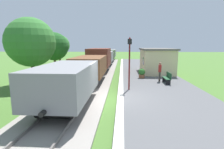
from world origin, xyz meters
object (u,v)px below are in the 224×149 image
object	(u,v)px
station_hut	(156,60)
bench_near_hut	(167,78)
bench_down_platform	(149,64)
lamp_post_near	(130,54)
freight_train	(102,59)
tree_field_left	(59,45)
potted_planter	(142,73)
tree_trackside_far	(54,46)
person_waiting	(160,71)
tree_trackside_mid	(31,42)

from	to	relation	value
station_hut	bench_near_hut	world-z (taller)	station_hut
bench_down_platform	lamp_post_near	xyz separation A→B (m)	(-3.26, -12.80, 2.08)
freight_train	tree_field_left	xyz separation A→B (m)	(-7.23, 2.66, 1.94)
freight_train	potted_planter	distance (m)	9.67
bench_down_platform	bench_near_hut	bearing A→B (deg)	-90.00
freight_train	station_hut	world-z (taller)	station_hut
bench_near_hut	tree_trackside_far	distance (m)	14.10
person_waiting	tree_trackside_mid	bearing A→B (deg)	19.90
lamp_post_near	tree_field_left	world-z (taller)	tree_field_left
bench_down_platform	person_waiting	distance (m)	9.86
person_waiting	lamp_post_near	xyz separation A→B (m)	(-2.76, -2.97, 1.62)
tree_trackside_mid	bench_near_hut	bearing A→B (deg)	0.95
lamp_post_near	potted_planter	bearing A→B (deg)	73.13
potted_planter	tree_field_left	bearing A→B (deg)	137.37
bench_down_platform	tree_field_left	bearing A→B (deg)	168.53
tree_trackside_mid	tree_trackside_far	size ratio (longest dim) A/B	1.14
person_waiting	tree_trackside_mid	size ratio (longest dim) A/B	0.30
bench_down_platform	tree_field_left	distance (m)	14.41
bench_near_hut	tree_field_left	size ratio (longest dim) A/B	0.30
tree_field_left	tree_trackside_far	bearing A→B (deg)	-75.23
freight_train	bench_down_platform	bearing A→B (deg)	-1.29
tree_trackside_far	lamp_post_near	bearing A→B (deg)	-45.51
bench_down_platform	tree_trackside_far	bearing A→B (deg)	-162.78
person_waiting	potted_planter	size ratio (longest dim) A/B	1.87
station_hut	tree_field_left	bearing A→B (deg)	152.16
potted_planter	tree_field_left	xyz separation A→B (m)	(-12.00, 11.05, 2.67)
station_hut	potted_planter	size ratio (longest dim) A/B	6.33
person_waiting	bench_near_hut	bearing A→B (deg)	143.32
lamp_post_near	freight_train	bearing A→B (deg)	104.64
station_hut	tree_trackside_far	bearing A→B (deg)	176.14
tree_trackside_mid	freight_train	bearing A→B (deg)	66.33
tree_trackside_far	potted_planter	bearing A→B (deg)	-23.51
tree_trackside_mid	tree_field_left	distance (m)	13.72
station_hut	tree_trackside_mid	size ratio (longest dim) A/B	1.02
bench_near_hut	tree_trackside_mid	xyz separation A→B (m)	(-11.39, -0.19, 2.90)
potted_planter	tree_trackside_mid	distance (m)	10.24
potted_planter	station_hut	bearing A→B (deg)	60.87
station_hut	potted_planter	world-z (taller)	station_hut
bench_near_hut	potted_planter	size ratio (longest dim) A/B	1.64
station_hut	person_waiting	world-z (taller)	station_hut
station_hut	bench_down_platform	bearing A→B (deg)	91.89
lamp_post_near	tree_field_left	bearing A→B (deg)	124.20
station_hut	lamp_post_near	xyz separation A→B (m)	(-3.41, -8.21, 1.15)
bench_down_platform	tree_field_left	world-z (taller)	tree_field_left
person_waiting	tree_field_left	bearing A→B (deg)	-27.91
person_waiting	potted_planter	xyz separation A→B (m)	(-1.37, 1.61, -0.46)
bench_near_hut	lamp_post_near	size ratio (longest dim) A/B	0.41
bench_near_hut	lamp_post_near	bearing A→B (deg)	-144.60
freight_train	lamp_post_near	bearing A→B (deg)	-75.36
tree_trackside_far	person_waiting	bearing A→B (deg)	-27.55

